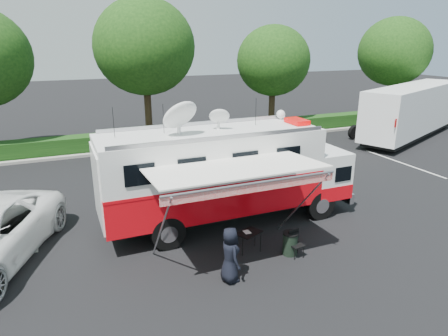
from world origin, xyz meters
The scene contains 10 objects.
ground_plane centered at (0.00, 0.00, 0.00)m, with size 120.00×120.00×0.00m, color black.
back_border centered at (1.14, 12.90, 5.00)m, with size 60.00×6.14×8.87m.
stall_lines centered at (-0.50, 3.00, 0.00)m, with size 24.12×5.50×0.01m.
command_truck centered at (-0.08, 0.00, 1.88)m, with size 9.12×2.51×4.38m.
awning centered at (-0.90, -2.61, 2.82)m, with size 4.98×2.58×3.01m.
person centered at (-1.50, -3.49, 0.00)m, with size 0.78×0.51×1.59m, color black.
folding_table centered at (-0.30, -2.23, 0.60)m, with size 0.91×0.80×0.65m.
folding_chair centered at (0.89, -3.01, 0.48)m, with size 0.45×0.47×0.82m.
trash_bin centered at (0.78, -2.91, 0.37)m, with size 0.49×0.49×0.73m.
semi_trailer centered at (16.56, 7.33, 1.85)m, with size 11.34×6.72×3.50m.
Camera 1 is at (-5.36, -12.25, 6.36)m, focal length 32.00 mm.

